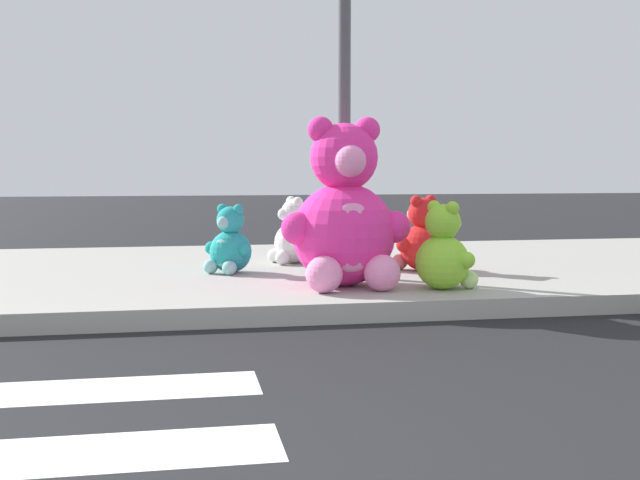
{
  "coord_description": "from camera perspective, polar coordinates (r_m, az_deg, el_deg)",
  "views": [
    {
      "loc": [
        -0.45,
        -2.37,
        1.11
      ],
      "look_at": [
        0.64,
        3.6,
        0.55
      ],
      "focal_mm": 44.04,
      "sensor_mm": 36.0,
      "label": 1
    }
  ],
  "objects": [
    {
      "name": "sidewalk",
      "position": [
        7.65,
        -6.87,
        -2.55
      ],
      "size": [
        28.0,
        4.4,
        0.15
      ],
      "primitive_type": "cube",
      "color": "#9E9B93",
      "rests_on": "ground_plane"
    },
    {
      "name": "plush_lime",
      "position": [
        6.28,
        9.02,
        -1.0
      ],
      "size": [
        0.51,
        0.5,
        0.7
      ],
      "color": "#8CD133",
      "rests_on": "sidewalk"
    },
    {
      "name": "plush_teal",
      "position": [
        7.22,
        -6.6,
        -0.39
      ],
      "size": [
        0.45,
        0.45,
        0.63
      ],
      "color": "teal",
      "rests_on": "sidewalk"
    },
    {
      "name": "plush_pink_large",
      "position": [
        6.33,
        1.81,
        1.54
      ],
      "size": [
        1.06,
        0.92,
        1.37
      ],
      "color": "#F22D93",
      "rests_on": "sidewalk"
    },
    {
      "name": "plush_red",
      "position": [
        7.41,
        7.36,
        -0.02
      ],
      "size": [
        0.49,
        0.51,
        0.71
      ],
      "color": "red",
      "rests_on": "sidewalk"
    },
    {
      "name": "plush_lavender",
      "position": [
        7.62,
        1.07,
        -0.31
      ],
      "size": [
        0.39,
        0.4,
        0.55
      ],
      "color": "#B28CD8",
      "rests_on": "sidewalk"
    },
    {
      "name": "sign_pole",
      "position": [
        6.96,
        1.79,
        11.35
      ],
      "size": [
        0.56,
        0.11,
        3.2
      ],
      "color": "#4C4C51",
      "rests_on": "sidewalk"
    },
    {
      "name": "plush_white",
      "position": [
        7.91,
        -2.0,
        0.25
      ],
      "size": [
        0.47,
        0.51,
        0.67
      ],
      "color": "white",
      "rests_on": "sidewalk"
    }
  ]
}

